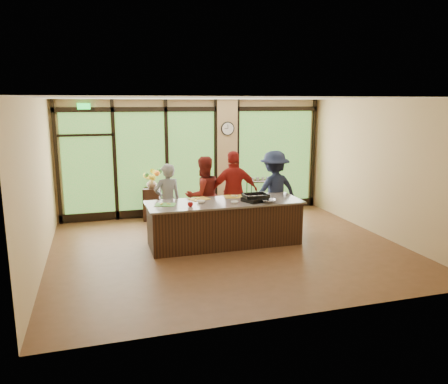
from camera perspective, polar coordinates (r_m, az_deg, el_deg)
floor at (r=8.98m, az=0.62°, el=-7.37°), size 7.00×7.00×0.00m
ceiling at (r=8.49m, az=0.66°, el=12.15°), size 7.00×7.00×0.00m
back_wall at (r=11.48m, az=-3.79°, el=4.49°), size 7.00×0.00×7.00m
left_wall at (r=8.29m, az=-23.14°, el=0.80°), size 0.00×6.00×6.00m
right_wall at (r=10.19m, az=19.83°, el=2.91°), size 0.00×6.00×6.00m
window_wall at (r=11.48m, az=-2.94°, el=3.98°), size 6.90×0.12×3.00m
island_base at (r=9.12m, az=0.07°, el=-4.17°), size 3.10×1.00×0.88m
countertop at (r=9.01m, az=0.07°, el=-1.35°), size 3.20×1.10×0.04m
wall_clock at (r=11.50m, az=0.48°, el=8.28°), size 0.36×0.04×0.36m
cook_left at (r=9.55m, az=-7.38°, el=-1.18°), size 0.66×0.49×1.64m
cook_midleft at (r=9.75m, az=-2.71°, el=-0.47°), size 0.98×0.84×1.76m
cook_midright at (r=9.77m, az=1.34°, el=-0.10°), size 1.12×0.52×1.87m
cook_right at (r=10.15m, az=6.56°, el=0.19°), size 1.29×0.87×1.84m
roasting_pan at (r=9.03m, az=4.12°, el=-0.94°), size 0.60×0.54×0.09m
mixing_bowl at (r=8.92m, az=5.83°, el=-1.17°), size 0.37×0.37×0.07m
cutting_board_left at (r=8.77m, az=-7.68°, el=-1.65°), size 0.47×0.41×0.01m
cutting_board_center at (r=9.21m, az=-3.25°, el=-0.91°), size 0.47×0.41×0.01m
cutting_board_right at (r=9.44m, az=1.31°, el=-0.58°), size 0.46×0.37×0.01m
prep_bowl_near at (r=8.87m, az=-3.04°, el=-1.28°), size 0.19×0.19×0.05m
prep_bowl_mid at (r=8.80m, az=1.38°, el=-1.37°), size 0.20×0.20×0.05m
prep_bowl_far at (r=9.39m, az=1.41°, el=-0.57°), size 0.18×0.18×0.04m
red_ramekin at (r=8.57m, az=-4.42°, el=-1.63°), size 0.13×0.13×0.09m
flower_stand at (r=11.15m, az=-9.34°, el=-1.56°), size 0.51×0.51×0.82m
flower_vase at (r=11.04m, az=-9.43°, el=1.17°), size 0.29×0.29×0.26m
bar_cart at (r=11.89m, az=4.72°, el=0.16°), size 0.75×0.53×0.94m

